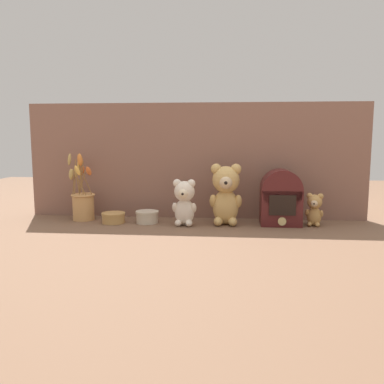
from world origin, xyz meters
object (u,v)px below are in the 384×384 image
object	(u,v)px
teddy_bear_medium	(184,201)
vintage_radio	(281,198)
teddy_bear_large	(226,193)
decorative_tin_tall	(147,217)
decorative_tin_short	(113,218)
teddy_bear_small	(314,209)
flower_vase	(83,201)

from	to	relation	value
teddy_bear_medium	vintage_radio	bearing A→B (deg)	7.00
teddy_bear_large	decorative_tin_tall	distance (m)	0.39
teddy_bear_large	decorative_tin_short	bearing A→B (deg)	-177.54
teddy_bear_medium	teddy_bear_large	bearing A→B (deg)	10.72
teddy_bear_medium	vintage_radio	size ratio (longest dim) A/B	0.83
teddy_bear_large	teddy_bear_small	size ratio (longest dim) A/B	1.87
decorative_tin_short	decorative_tin_tall	bearing A→B (deg)	7.50
teddy_bear_small	vintage_radio	xyz separation A→B (m)	(-0.15, 0.01, 0.05)
decorative_tin_tall	vintage_radio	bearing A→B (deg)	1.87
teddy_bear_large	decorative_tin_tall	size ratio (longest dim) A/B	2.60
decorative_tin_tall	decorative_tin_short	size ratio (longest dim) A/B	0.98
vintage_radio	flower_vase	bearing A→B (deg)	178.76
teddy_bear_small	decorative_tin_tall	size ratio (longest dim) A/B	1.39
decorative_tin_tall	decorative_tin_short	xyz separation A→B (m)	(-0.16, -0.02, -0.00)
teddy_bear_medium	flower_vase	world-z (taller)	flower_vase
teddy_bear_large	decorative_tin_tall	world-z (taller)	teddy_bear_large
flower_vase	decorative_tin_short	distance (m)	0.19
teddy_bear_small	vintage_radio	distance (m)	0.16
flower_vase	vintage_radio	bearing A→B (deg)	-1.24
vintage_radio	decorative_tin_short	bearing A→B (deg)	-176.98
teddy_bear_medium	decorative_tin_short	distance (m)	0.35
teddy_bear_medium	vintage_radio	distance (m)	0.44
teddy_bear_large	vintage_radio	size ratio (longest dim) A/B	1.10
teddy_bear_medium	flower_vase	size ratio (longest dim) A/B	0.65
flower_vase	decorative_tin_short	world-z (taller)	flower_vase
teddy_bear_large	decorative_tin_tall	bearing A→B (deg)	-179.72
teddy_bear_small	vintage_radio	world-z (taller)	vintage_radio
teddy_bear_medium	teddy_bear_small	size ratio (longest dim) A/B	1.41
flower_vase	teddy_bear_large	bearing A→B (deg)	-3.21
vintage_radio	decorative_tin_short	xyz separation A→B (m)	(-0.78, -0.04, -0.10)
flower_vase	teddy_bear_medium	bearing A→B (deg)	-8.37
teddy_bear_medium	decorative_tin_tall	size ratio (longest dim) A/B	1.96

